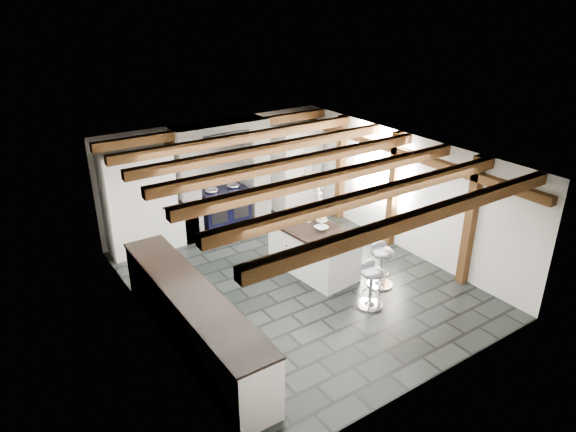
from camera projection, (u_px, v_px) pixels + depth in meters
ground at (296, 282)px, 8.99m from camera, size 6.00×6.00×0.00m
room_shell at (224, 208)px, 9.32m from camera, size 6.00×6.03×6.00m
range_cooker at (224, 208)px, 10.83m from camera, size 1.00×0.63×0.99m
kitchen_island at (313, 250)px, 9.20m from camera, size 1.03×1.76×1.11m
bar_stool_near at (381, 259)px, 8.71m from camera, size 0.48×0.48×0.82m
bar_stool_far at (371, 279)px, 8.13m from camera, size 0.43×0.43×0.80m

